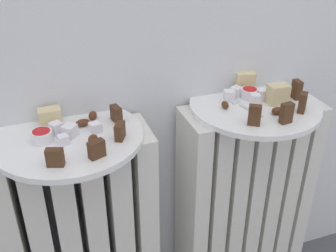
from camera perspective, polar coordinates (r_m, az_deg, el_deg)
radiator_left at (r=1.01m, az=-11.63°, el=-16.61°), size 0.34×0.13×0.59m
radiator_right at (r=1.11m, az=10.35°, el=-11.48°), size 0.34×0.13×0.59m
plate_left at (r=0.82m, az=-13.75°, el=-1.53°), size 0.29×0.29×0.01m
plate_right at (r=0.94m, az=12.00°, el=2.82°), size 0.29×0.29×0.01m
dark_cake_slice_left_0 at (r=0.73m, az=-15.54°, el=-4.26°), size 0.03×0.02×0.03m
dark_cake_slice_left_1 at (r=0.73m, az=-9.96°, el=-3.22°), size 0.03×0.02×0.03m
dark_cake_slice_left_2 at (r=0.78m, az=-6.75°, el=-0.72°), size 0.03×0.03×0.03m
dark_cake_slice_left_3 at (r=0.84m, az=-7.25°, el=1.70°), size 0.02×0.03×0.03m
marble_cake_slice_left_0 at (r=0.85m, az=-16.19°, el=1.21°), size 0.05×0.03×0.04m
turkish_delight_left_0 at (r=0.79m, az=-14.43°, el=-1.88°), size 0.02×0.02×0.02m
turkish_delight_left_1 at (r=0.81m, az=-13.59°, el=-0.67°), size 0.03×0.03×0.02m
turkish_delight_left_2 at (r=0.83m, az=-15.38°, el=-0.25°), size 0.03×0.03×0.02m
turkish_delight_left_3 at (r=0.81m, az=-10.14°, el=-0.21°), size 0.03×0.03×0.02m
medjool_date_left_0 at (r=0.78m, az=-10.47°, el=-1.83°), size 0.03×0.03×0.02m
medjool_date_left_1 at (r=0.86m, az=-10.48°, el=1.44°), size 0.02×0.03×0.02m
medjool_date_left_2 at (r=0.84m, az=-11.87°, el=0.45°), size 0.03×0.02×0.01m
jam_bowl_left at (r=0.80m, az=-17.23°, el=-1.30°), size 0.04×0.04×0.02m
dark_cake_slice_right_0 at (r=0.84m, az=12.02°, el=1.49°), size 0.03×0.03×0.04m
dark_cake_slice_right_1 at (r=0.86m, az=16.26°, el=1.73°), size 0.03×0.02×0.04m
dark_cake_slice_right_2 at (r=0.92m, az=18.32°, el=3.13°), size 0.03×0.03×0.04m
dark_cake_slice_right_3 at (r=0.98m, az=17.56°, el=4.88°), size 0.02×0.03×0.04m
marble_cake_slice_right_0 at (r=0.99m, az=10.62°, el=6.23°), size 0.05×0.05×0.05m
marble_cake_slice_right_1 at (r=0.94m, az=15.11°, el=4.33°), size 0.05×0.03×0.04m
turkish_delight_right_0 at (r=0.94m, az=12.09°, el=3.76°), size 0.03×0.03×0.02m
turkish_delight_right_1 at (r=0.96m, az=9.52°, el=4.78°), size 0.03×0.03×0.02m
turkish_delight_right_2 at (r=0.94m, az=8.57°, el=4.28°), size 0.03×0.03×0.02m
turkish_delight_right_3 at (r=0.96m, az=13.06°, el=4.36°), size 0.03×0.03×0.02m
medjool_date_right_0 at (r=0.90m, az=7.99°, el=2.96°), size 0.01×0.02×0.02m
medjool_date_right_1 at (r=0.90m, az=12.09°, el=2.39°), size 0.02×0.03×0.01m
medjool_date_right_2 at (r=0.90m, az=15.03°, el=2.08°), size 0.03×0.02×0.02m
jam_bowl_right at (r=0.96m, az=11.33°, el=4.58°), size 0.04×0.04×0.02m
fork at (r=0.92m, az=10.49°, el=2.72°), size 0.04×0.10×0.00m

